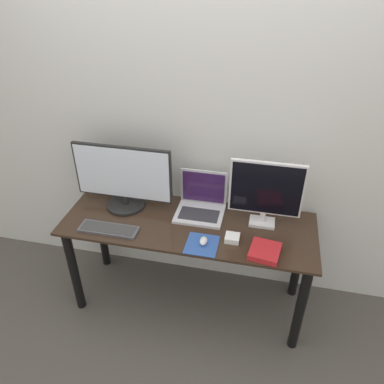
% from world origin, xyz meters
% --- Properties ---
extents(ground_plane, '(12.00, 12.00, 0.00)m').
position_xyz_m(ground_plane, '(0.00, 0.00, 0.00)').
color(ground_plane, '#4C4742').
extents(wall_back, '(7.00, 0.05, 2.50)m').
position_xyz_m(wall_back, '(0.00, 0.64, 1.25)').
color(wall_back, silver).
rests_on(wall_back, ground_plane).
extents(desk, '(1.62, 0.58, 0.71)m').
position_xyz_m(desk, '(0.00, 0.29, 0.57)').
color(desk, '#332319').
rests_on(desk, ground_plane).
extents(monitor_left, '(0.66, 0.26, 0.45)m').
position_xyz_m(monitor_left, '(-0.46, 0.39, 0.93)').
color(monitor_left, black).
rests_on(monitor_left, desk).
extents(monitor_right, '(0.44, 0.11, 0.44)m').
position_xyz_m(monitor_right, '(0.46, 0.39, 0.95)').
color(monitor_right, silver).
rests_on(monitor_right, desk).
extents(laptop, '(0.31, 0.26, 0.27)m').
position_xyz_m(laptop, '(0.05, 0.44, 0.78)').
color(laptop, silver).
rests_on(laptop, desk).
extents(keyboard, '(0.37, 0.12, 0.02)m').
position_xyz_m(keyboard, '(-0.47, 0.11, 0.72)').
color(keyboard, '#4C4C51').
rests_on(keyboard, desk).
extents(mousepad, '(0.19, 0.20, 0.00)m').
position_xyz_m(mousepad, '(0.13, 0.10, 0.71)').
color(mousepad, '#2D519E').
rests_on(mousepad, desk).
extents(mouse, '(0.04, 0.07, 0.04)m').
position_xyz_m(mouse, '(0.13, 0.11, 0.73)').
color(mouse, silver).
rests_on(mouse, mousepad).
extents(book, '(0.19, 0.20, 0.03)m').
position_xyz_m(book, '(0.49, 0.10, 0.73)').
color(book, red).
rests_on(book, desk).
extents(power_brick, '(0.09, 0.08, 0.04)m').
position_xyz_m(power_brick, '(0.30, 0.18, 0.73)').
color(power_brick, white).
rests_on(power_brick, desk).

